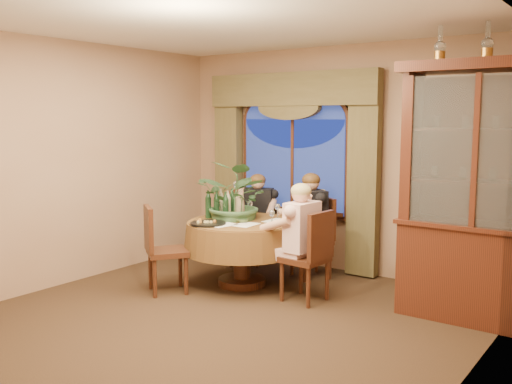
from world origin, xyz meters
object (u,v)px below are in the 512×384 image
Objects in this scene: oil_lamp_center at (488,40)px; wine_bottle_2 at (217,205)px; centerpiece_plant at (237,169)px; wine_bottle_3 at (208,204)px; wine_bottle_1 at (228,205)px; person_scarf at (312,226)px; chair_back_right at (311,238)px; wine_bottle_5 at (221,203)px; chair_right at (305,256)px; person_pink at (302,242)px; stoneware_vase at (240,208)px; wine_bottle_0 at (226,206)px; oil_lamp_left at (440,44)px; chair_back at (244,228)px; dining_table at (242,253)px; china_cabinet at (480,194)px; olive_bowl at (242,221)px; person_back at (258,220)px; wine_bottle_4 at (232,202)px; chair_front_left at (167,250)px.

wine_bottle_2 is at bearing -171.62° from oil_lamp_center.
centerpiece_plant is 0.54m from wine_bottle_3.
wine_bottle_2 is (-0.10, -0.09, 0.00)m from wine_bottle_1.
person_scarf is (-2.00, 0.37, -1.98)m from oil_lamp_center.
chair_back_right is at bearing 45.25° from wine_bottle_1.
chair_right is at bearing -8.10° from wine_bottle_5.
person_pink is 1.11m from wine_bottle_1.
wine_bottle_0 is at bearing -112.14° from stoneware_vase.
wine_bottle_5 is at bearing 113.51° from wine_bottle_2.
oil_lamp_center is 3.32m from wine_bottle_2.
oil_lamp_center reaches higher than wine_bottle_3.
oil_lamp_left is 0.35× the size of chair_back.
wine_bottle_3 is 0.19m from wine_bottle_5.
dining_table is at bearing 18.58° from wine_bottle_0.
chair_back is 3.79× the size of stoneware_vase.
chair_right is 1.20m from wine_bottle_1.
oil_lamp_center is at bearing 9.01° from wine_bottle_0.
china_cabinet reaches higher than wine_bottle_1.
stoneware_vase is 0.14m from wine_bottle_1.
olive_bowl is at bearing -48.58° from dining_table.
centerpiece_plant is 0.44m from wine_bottle_0.
chair_back_right is (-2.02, 0.38, -0.74)m from china_cabinet.
china_cabinet reaches higher than person_back.
person_back is (-1.21, 0.91, -0.02)m from person_pink.
oil_lamp_center reaches higher than chair_back_right.
dining_table is 1.39× the size of chair_right.
oil_lamp_center is 3.28m from wine_bottle_4.
wine_bottle_5 is (-0.07, 0.16, 0.00)m from wine_bottle_2.
wine_bottle_4 is (-2.38, -0.15, -1.70)m from oil_lamp_left.
person_scarf is (1.04, -0.04, 0.16)m from chair_back.
person_back is (0.18, 0.06, 0.12)m from chair_back.
wine_bottle_5 is (0.11, 0.80, 0.44)m from chair_front_left.
chair_right is at bearing -10.56° from stoneware_vase.
centerpiece_plant is (-0.63, -0.65, 0.69)m from person_scarf.
chair_back_right is 1.00× the size of chair_back.
wine_bottle_1 is at bearing 105.16° from chair_front_left.
wine_bottle_3 is at bearing 62.57° from person_back.
china_cabinet is 2.55× the size of chair_right.
chair_back is 2.91× the size of wine_bottle_2.
chair_right is at bearing -4.79° from dining_table.
chair_back_right is at bearing 30.84° from chair_right.
china_cabinet is 2.87m from wine_bottle_2.
chair_right is 3.79× the size of stoneware_vase.
wine_bottle_2 is (-0.14, 0.01, 0.00)m from wine_bottle_0.
china_cabinet reaches higher than stoneware_vase.
chair_right is 2.91× the size of wine_bottle_2.
person_pink is at bearing -8.17° from wine_bottle_5.
wine_bottle_4 is (-2.81, -0.15, -1.70)m from oil_lamp_center.
oil_lamp_left is at bearing 5.91° from wine_bottle_5.
oil_lamp_center is at bearing 3.04° from wine_bottle_4.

